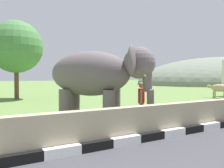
# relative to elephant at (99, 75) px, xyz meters

# --- Properties ---
(barrier_parapet) EXTENTS (28.00, 0.36, 1.00)m
(barrier_parapet) POSITION_rel_elephant_xyz_m (-1.40, -2.30, -1.44)
(barrier_parapet) COLOR tan
(barrier_parapet) RESTS_ON ground_plane
(elephant) EXTENTS (3.82, 3.85, 2.96)m
(elephant) POSITION_rel_elephant_xyz_m (0.00, 0.00, 0.00)
(elephant) COLOR #675B60
(elephant) RESTS_ON ground_plane
(person_handler) EXTENTS (0.50, 0.53, 1.66)m
(person_handler) POSITION_rel_elephant_xyz_m (1.69, -0.41, -1.02)
(person_handler) COLOR navy
(person_handler) RESTS_ON ground_plane
(cow_near) EXTENTS (0.93, 1.93, 1.23)m
(cow_near) POSITION_rel_elephant_xyz_m (14.52, 4.90, -1.07)
(cow_near) COLOR tan
(cow_near) RESTS_ON ground_plane
(tree_distant) EXTENTS (4.32, 4.32, 6.50)m
(tree_distant) POSITION_rel_elephant_xyz_m (-0.73, 13.06, 2.39)
(tree_distant) COLOR brown
(tree_distant) RESTS_ON ground_plane
(hill_east) EXTENTS (46.55, 37.24, 13.54)m
(hill_east) POSITION_rel_elephant_xyz_m (51.60, 29.14, -1.94)
(hill_east) COLOR slate
(hill_east) RESTS_ON ground_plane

